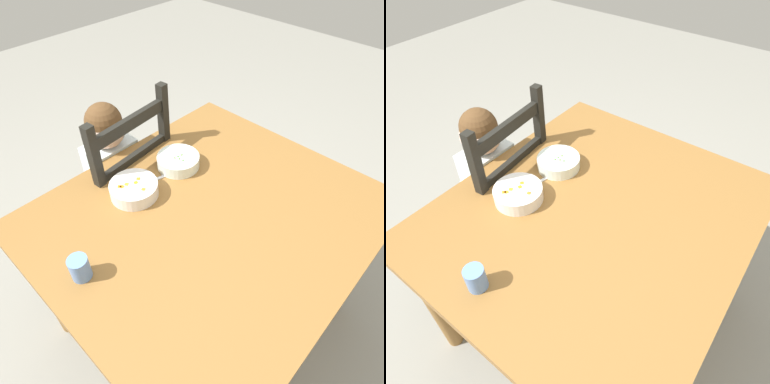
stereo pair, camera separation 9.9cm
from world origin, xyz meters
TOP-DOWN VIEW (x-y plane):
  - ground_plane at (0.00, 0.00)m, footprint 8.00×8.00m
  - dining_table at (0.00, 0.00)m, footprint 1.16×1.02m
  - dining_chair at (-0.00, 0.56)m, footprint 0.46×0.46m
  - child_figure at (-0.01, 0.55)m, footprint 0.32×0.31m
  - bowl_of_peas at (0.11, 0.26)m, footprint 0.17×0.17m
  - bowl_of_carrots at (-0.12, 0.26)m, footprint 0.18×0.18m
  - spoon at (-0.04, 0.27)m, footprint 0.14×0.05m
  - drinking_cup at (-0.46, 0.10)m, footprint 0.06×0.06m

SIDE VIEW (x-z plane):
  - ground_plane at x=0.00m, z-range 0.00..0.00m
  - dining_chair at x=0.00m, z-range -0.03..0.99m
  - child_figure at x=-0.01m, z-range 0.15..1.12m
  - dining_table at x=0.00m, z-range 0.27..1.03m
  - spoon at x=-0.04m, z-range 0.76..0.77m
  - bowl_of_peas at x=0.11m, z-range 0.76..0.81m
  - bowl_of_carrots at x=-0.12m, z-range 0.76..0.82m
  - drinking_cup at x=-0.46m, z-range 0.76..0.84m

